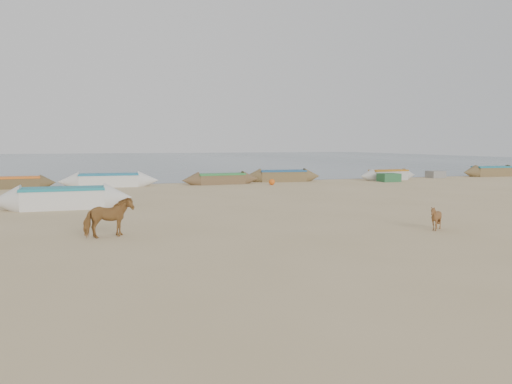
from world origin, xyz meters
TOP-DOWN VIEW (x-y plane):
  - ground at (0.00, 0.00)m, footprint 140.00×140.00m
  - sea at (0.00, 82.00)m, footprint 160.00×160.00m
  - cow_adult at (-5.85, 1.12)m, footprint 1.62×1.02m
  - calf_front at (4.82, -1.03)m, footprint 0.83×0.75m
  - near_canoe at (-7.59, 9.02)m, footprint 6.11×1.47m
  - waterline_canoes at (-0.35, 20.42)m, footprint 60.04×3.45m
  - beach_clutter at (4.64, 19.56)m, footprint 44.63×4.46m

SIDE VIEW (x-z plane):
  - ground at x=0.00m, z-range 0.00..0.00m
  - sea at x=0.00m, z-range 0.01..0.01m
  - beach_clutter at x=4.64m, z-range -0.02..0.62m
  - calf_front at x=4.82m, z-range 0.00..0.85m
  - waterline_canoes at x=-0.35m, z-range -0.03..0.89m
  - near_canoe at x=-7.59m, z-range 0.00..0.98m
  - cow_adult at x=-5.85m, z-range 0.00..1.26m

